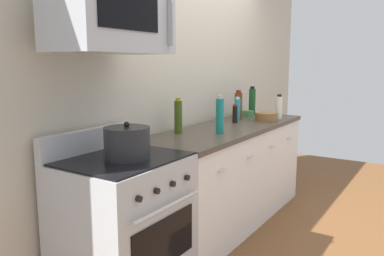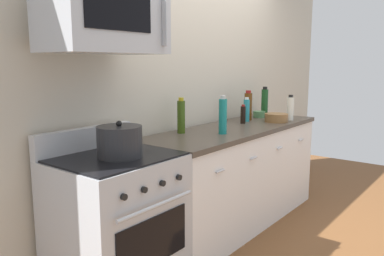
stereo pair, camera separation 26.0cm
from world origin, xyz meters
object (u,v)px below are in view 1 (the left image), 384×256
at_px(bottle_dish_soap, 237,109).
at_px(bowl_wooden_salad, 266,116).
at_px(range_oven, 123,227).
at_px(bottle_sparkling_teal, 220,115).
at_px(bottle_soy_sauce_dark, 235,114).
at_px(stockpot, 127,143).
at_px(microwave, 111,18).
at_px(bottle_vinegar_white, 279,107).
at_px(bottle_wine_amber, 238,106).
at_px(bottle_olive_oil, 178,116).
at_px(bowl_green_glaze, 248,113).
at_px(bottle_wine_green, 252,101).

relative_size(bottle_dish_soap, bowl_wooden_salad, 1.06).
xyz_separation_m(range_oven, bottle_sparkling_teal, (1.06, -0.10, 0.60)).
height_order(range_oven, bottle_soy_sauce_dark, bottle_soy_sauce_dark).
xyz_separation_m(bowl_wooden_salad, stockpot, (-1.94, 0.10, 0.05)).
bearing_deg(stockpot, microwave, 89.87).
bearing_deg(microwave, bottle_vinegar_white, -6.78).
height_order(bottle_sparkling_teal, bottle_soy_sauce_dark, bottle_sparkling_teal).
bearing_deg(bottle_vinegar_white, bottle_wine_amber, 127.70).
distance_m(bottle_sparkling_teal, bowl_wooden_salad, 0.89).
bearing_deg(bottle_dish_soap, bottle_olive_oil, 174.39).
distance_m(bottle_vinegar_white, bowl_green_glaze, 0.36).
distance_m(bottle_olive_oil, bowl_green_glaze, 1.25).
height_order(bowl_wooden_salad, stockpot, stockpot).
distance_m(bottle_sparkling_teal, stockpot, 1.07).
bearing_deg(bowl_wooden_salad, bottle_dish_soap, 120.92).
height_order(bottle_vinegar_white, bowl_green_glaze, bottle_vinegar_white).
xyz_separation_m(bottle_wine_amber, bottle_dish_soap, (-0.09, -0.03, -0.03)).
bearing_deg(bottle_dish_soap, bowl_green_glaze, 6.44).
bearing_deg(microwave, bottle_soy_sauce_dark, 0.25).
bearing_deg(bottle_wine_amber, stockpot, -174.44).
relative_size(bottle_soy_sauce_dark, stockpot, 0.66).
bearing_deg(stockpot, bottle_soy_sauce_dark, 3.65).
height_order(bottle_sparkling_teal, bowl_wooden_salad, bottle_sparkling_teal).
bearing_deg(bottle_olive_oil, bottle_wine_amber, -3.29).
bearing_deg(bottle_soy_sauce_dark, bottle_wine_green, 10.18).
height_order(range_oven, microwave, microwave).
distance_m(bottle_olive_oil, bottle_vinegar_white, 1.32).
xyz_separation_m(bottle_dish_soap, bowl_green_glaze, (0.34, 0.04, -0.08)).
relative_size(range_oven, stockpot, 3.86).
bearing_deg(bottle_vinegar_white, range_oven, 174.41).
xyz_separation_m(range_oven, bottle_vinegar_white, (2.14, -0.21, 0.57)).
height_order(bottle_sparkling_teal, bottle_vinegar_white, bottle_sparkling_teal).
height_order(range_oven, bottle_dish_soap, bottle_dish_soap).
relative_size(bottle_dish_soap, stockpot, 0.87).
xyz_separation_m(microwave, bottle_soy_sauce_dark, (1.65, 0.01, -0.74)).
bearing_deg(bottle_soy_sauce_dark, range_oven, -178.19).
bearing_deg(bottle_wine_amber, bowl_green_glaze, 1.29).
xyz_separation_m(bottle_olive_oil, bottle_vinegar_white, (1.26, -0.40, -0.02)).
distance_m(range_oven, bottle_soy_sauce_dark, 1.74).
xyz_separation_m(bottle_vinegar_white, bowl_green_glaze, (-0.01, 0.34, -0.09)).
relative_size(microwave, bottle_olive_oil, 2.52).
bearing_deg(microwave, bottle_olive_oil, 9.16).
relative_size(range_oven, bottle_sparkling_teal, 3.39).
bearing_deg(bottle_wine_green, bottle_sparkling_teal, -167.62).
bearing_deg(bottle_soy_sauce_dark, bowl_green_glaze, 9.87).
xyz_separation_m(bottle_olive_oil, bottle_dish_soap, (0.91, -0.09, -0.03)).
xyz_separation_m(bottle_soy_sauce_dark, bowl_green_glaze, (0.48, 0.08, -0.05)).
bearing_deg(bottle_dish_soap, bottle_sparkling_teal, -164.61).
distance_m(bottle_wine_green, bottle_vinegar_white, 0.42).
bearing_deg(bottle_soy_sauce_dark, bowl_wooden_salad, -35.14).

